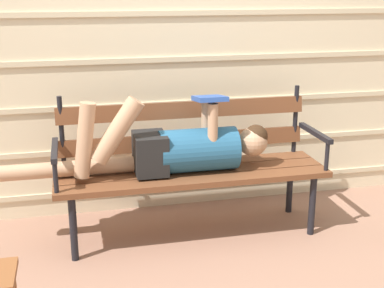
# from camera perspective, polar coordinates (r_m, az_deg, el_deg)

# --- Properties ---
(ground_plane) EXTENTS (12.00, 12.00, 0.00)m
(ground_plane) POSITION_cam_1_polar(r_m,az_deg,el_deg) (3.45, 0.71, -10.86)
(ground_plane) COLOR #936B56
(house_siding) EXTENTS (4.48, 0.08, 2.50)m
(house_siding) POSITION_cam_1_polar(r_m,az_deg,el_deg) (3.77, -1.86, 11.49)
(house_siding) COLOR beige
(house_siding) RESTS_ON ground
(park_bench) EXTENTS (1.74, 0.49, 0.92)m
(park_bench) POSITION_cam_1_polar(r_m,az_deg,el_deg) (3.48, -0.26, -1.70)
(park_bench) COLOR brown
(park_bench) RESTS_ON ground
(reclining_person) EXTENTS (1.70, 0.28, 0.52)m
(reclining_person) POSITION_cam_1_polar(r_m,az_deg,el_deg) (3.36, -1.73, -0.40)
(reclining_person) COLOR #23567A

